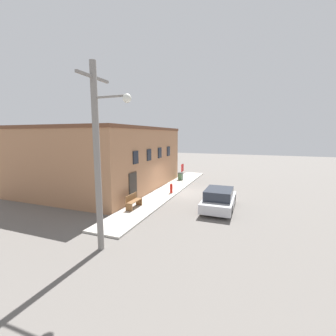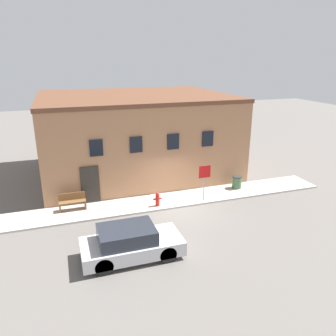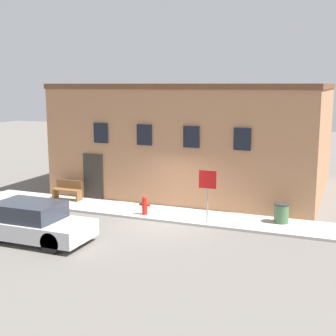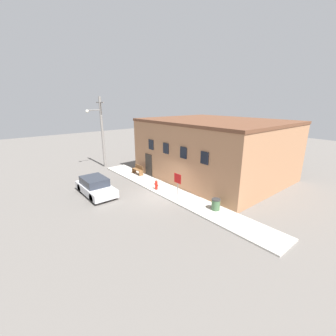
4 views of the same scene
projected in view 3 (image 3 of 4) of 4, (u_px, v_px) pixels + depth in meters
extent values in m
plane|color=#66605B|center=(163.00, 223.00, 18.40)|extent=(80.00, 80.00, 0.00)
cube|color=#BCB7AD|center=(172.00, 215.00, 19.35)|extent=(18.60, 2.09, 0.11)
cube|color=#A87551|center=(203.00, 138.00, 24.60)|extent=(12.36, 9.89, 5.16)
cube|color=brown|center=(203.00, 86.00, 24.12)|extent=(12.46, 9.99, 0.24)
cube|color=black|center=(101.00, 133.00, 21.13)|extent=(0.70, 0.08, 0.90)
cube|color=black|center=(144.00, 135.00, 20.34)|extent=(0.70, 0.08, 0.90)
cube|color=black|center=(191.00, 137.00, 19.55)|extent=(0.70, 0.08, 0.90)
cube|color=black|center=(242.00, 139.00, 18.76)|extent=(0.70, 0.08, 0.90)
cube|color=#2D2823|center=(93.00, 178.00, 21.67)|extent=(1.00, 0.08, 2.20)
cylinder|color=red|center=(145.00, 207.00, 19.11)|extent=(0.22, 0.22, 0.62)
sphere|color=red|center=(145.00, 198.00, 19.05)|extent=(0.20, 0.20, 0.20)
cylinder|color=red|center=(141.00, 204.00, 19.16)|extent=(0.12, 0.10, 0.10)
cylinder|color=red|center=(149.00, 205.00, 19.03)|extent=(0.12, 0.10, 0.10)
cylinder|color=gray|center=(207.00, 197.00, 17.92)|extent=(0.06, 0.06, 2.04)
cube|color=red|center=(208.00, 179.00, 17.79)|extent=(0.69, 0.02, 0.69)
cube|color=brown|center=(55.00, 194.00, 21.82)|extent=(0.08, 0.44, 0.45)
cube|color=brown|center=(79.00, 196.00, 21.35)|extent=(0.08, 0.44, 0.45)
cube|color=brown|center=(67.00, 190.00, 21.54)|extent=(1.37, 0.44, 0.04)
cube|color=brown|center=(69.00, 184.00, 21.69)|extent=(1.37, 0.04, 0.40)
cylinder|color=#426642|center=(281.00, 214.00, 17.97)|extent=(0.55, 0.55, 0.71)
cylinder|color=#2D2D2D|center=(282.00, 204.00, 17.90)|extent=(0.58, 0.58, 0.06)
cylinder|color=black|center=(79.00, 228.00, 16.50)|extent=(0.70, 0.20, 0.70)
cylinder|color=black|center=(51.00, 243.00, 15.01)|extent=(0.70, 0.20, 0.70)
cylinder|color=black|center=(21.00, 221.00, 17.42)|extent=(0.70, 0.20, 0.70)
cube|color=silver|center=(34.00, 227.00, 16.19)|extent=(4.05, 1.84, 0.58)
cube|color=#282D38|center=(29.00, 211.00, 16.16)|extent=(2.23, 1.62, 0.59)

